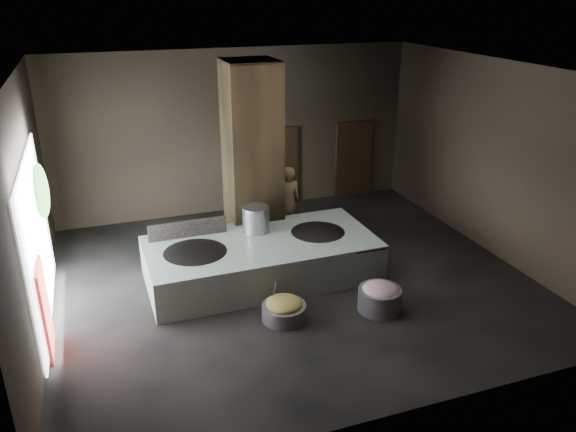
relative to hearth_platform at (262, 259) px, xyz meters
name	(u,v)px	position (x,y,z in m)	size (l,w,h in m)	color
floor	(292,281)	(0.59, -0.33, -0.48)	(10.00, 9.00, 0.10)	black
ceiling	(292,67)	(0.59, -0.33, 4.12)	(10.00, 9.00, 0.10)	black
back_wall	(236,132)	(0.59, 4.22, 1.82)	(10.00, 0.10, 4.50)	black
front_wall	(407,285)	(0.59, -4.88, 1.82)	(10.00, 0.10, 4.50)	black
left_wall	(25,213)	(-4.46, -0.33, 1.82)	(0.10, 9.00, 4.50)	black
right_wall	(495,159)	(5.64, -0.33, 1.82)	(0.10, 9.00, 4.50)	black
pillar	(252,159)	(0.29, 1.57, 1.82)	(1.20, 1.20, 4.50)	black
hearth_platform	(262,259)	(0.00, 0.00, 0.00)	(4.95, 2.37, 0.86)	silver
platform_cap	(261,243)	(0.00, 0.00, 0.38)	(4.84, 2.32, 0.03)	black
wok_left	(196,257)	(-1.45, -0.05, 0.32)	(1.56, 1.56, 0.43)	black
wok_left_rim	(195,254)	(-1.45, -0.05, 0.39)	(1.59, 1.59, 0.05)	black
wok_right	(318,236)	(1.35, 0.05, 0.32)	(1.45, 1.45, 0.41)	black
wok_right_rim	(318,233)	(1.35, 0.05, 0.39)	(1.48, 1.48, 0.05)	black
stock_pot	(256,220)	(0.05, 0.55, 0.70)	(0.60, 0.60, 0.65)	#A5A6AC
splash_guard	(188,230)	(-1.45, 0.75, 0.60)	(1.72, 0.06, 0.43)	black
cook	(288,202)	(1.27, 1.87, 0.50)	(0.68, 0.44, 1.86)	#9C794F
veg_basin	(284,312)	(-0.10, -1.81, -0.27)	(0.86, 0.86, 0.32)	gray
veg_fill	(284,303)	(-0.10, -1.81, -0.08)	(0.71, 0.71, 0.22)	olive
ladle	(274,292)	(-0.25, -1.66, 0.12)	(0.03, 0.03, 0.68)	#A5A6AC
meat_basin	(379,299)	(1.79, -2.12, -0.19)	(0.86, 0.86, 0.47)	gray
meat_fill	(380,290)	(1.79, -2.12, 0.02)	(0.71, 0.71, 0.27)	#BF727A
doorway_near	(279,168)	(1.79, 4.12, 0.67)	(1.18, 0.08, 2.38)	black
doorway_near_glow	(273,169)	(1.66, 4.21, 0.62)	(0.88, 0.04, 2.08)	#8C6647
doorway_far	(354,160)	(4.19, 4.12, 0.67)	(1.18, 0.08, 2.38)	black
doorway_far_glow	(352,161)	(4.19, 4.25, 0.62)	(0.90, 0.04, 2.12)	#8C6647
left_opening	(38,241)	(-4.36, -0.13, 1.17)	(0.04, 4.20, 3.10)	white
pavilion_sliver	(46,310)	(-4.29, -1.43, 0.42)	(0.05, 0.90, 1.70)	maroon
tree_silhouette	(41,191)	(-4.26, 0.97, 1.77)	(0.28, 1.10, 1.10)	#194714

